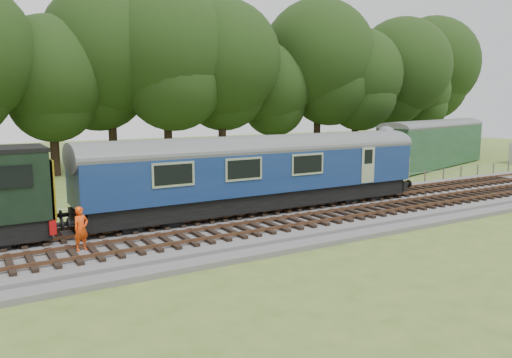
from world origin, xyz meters
TOP-DOWN VIEW (x-y plane):
  - ground at (0.00, 0.00)m, footprint 120.00×120.00m
  - ballast at (0.00, 0.00)m, footprint 70.00×7.00m
  - track_north at (0.00, 1.40)m, footprint 67.20×2.40m
  - track_south at (0.00, -1.60)m, footprint 67.20×2.40m
  - fence at (0.00, 4.50)m, footprint 64.00×0.12m
  - tree_line at (0.00, 22.00)m, footprint 70.00×8.00m
  - dmu_railcar at (-3.68, 1.40)m, footprint 18.05×2.86m
  - worker at (-12.91, -0.98)m, footprint 0.71×0.61m
  - parked_coach at (20.34, 10.67)m, footprint 16.37×7.33m
  - shed at (14.29, 11.97)m, footprint 3.86×3.86m

SIDE VIEW (x-z plane):
  - ground at x=0.00m, z-range 0.00..0.00m
  - fence at x=0.00m, z-range -0.50..0.50m
  - tree_line at x=0.00m, z-range -9.00..9.00m
  - ballast at x=0.00m, z-range 0.00..0.35m
  - track_north at x=0.00m, z-range 0.31..0.52m
  - track_south at x=0.00m, z-range 0.31..0.52m
  - worker at x=-12.91m, z-range 0.35..1.99m
  - shed at x=14.29m, z-range 0.02..2.55m
  - parked_coach at x=20.34m, z-range 0.25..4.40m
  - dmu_railcar at x=-3.68m, z-range 0.67..4.54m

